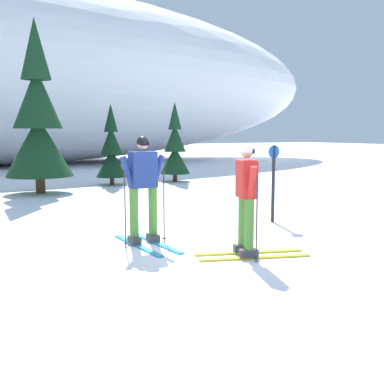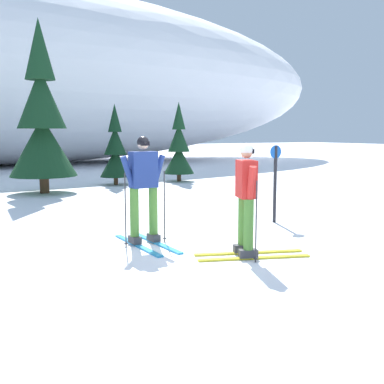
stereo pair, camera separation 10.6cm
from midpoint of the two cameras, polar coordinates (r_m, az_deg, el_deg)
ground_plane at (r=7.55m, az=2.88°, el=-7.34°), size 120.00×120.00×0.00m
skier_navy_jacket at (r=7.97m, az=-5.50°, el=0.58°), size 0.82×1.73×1.84m
skier_red_jacket at (r=7.17m, az=7.06°, el=-0.77°), size 1.78×0.99×1.74m
pine_tree_center at (r=15.35m, az=-17.58°, el=8.19°), size 2.06×2.06×5.34m
pine_tree_center_right at (r=17.20m, az=-9.13°, el=4.92°), size 1.13×1.13×2.92m
pine_tree_far_right at (r=18.17m, az=-1.44°, el=5.32°), size 1.18×1.18×3.06m
trail_marker_post at (r=10.03m, az=10.36°, el=1.54°), size 0.28×0.07×1.63m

